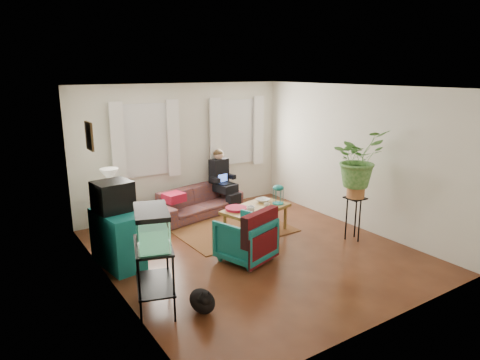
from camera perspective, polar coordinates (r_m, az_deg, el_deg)
floor at (r=7.04m, az=1.81°, el=-9.39°), size 4.50×5.00×0.01m
ceiling at (r=6.44m, az=1.99°, el=12.27°), size 4.50×5.00×0.01m
wall_back at (r=8.74m, az=-7.58°, el=4.14°), size 4.50×0.01×2.60m
wall_front at (r=4.87m, az=19.09°, el=-4.83°), size 4.50×0.01×2.60m
wall_left at (r=5.68m, az=-17.05°, el=-1.99°), size 0.01×5.00×2.60m
wall_right at (r=8.10m, az=15.06°, el=2.95°), size 0.01×5.00×2.60m
window_left at (r=8.37m, az=-12.53°, el=5.21°), size 1.08×0.04×1.38m
window_right at (r=9.29m, az=-0.58°, el=6.43°), size 1.08×0.04×1.38m
curtains_left at (r=8.30m, az=-12.33°, el=5.14°), size 1.36×0.06×1.50m
curtains_right at (r=9.22m, az=-0.31°, el=6.37°), size 1.36×0.06×1.50m
picture_frame at (r=6.36m, az=-19.38°, el=5.55°), size 0.04×0.32×0.40m
area_rug at (r=7.93m, az=-1.18°, el=-6.52°), size 2.03×1.64×0.01m
sofa at (r=8.58m, az=-5.80°, el=-2.36°), size 2.02×1.12×0.75m
seated_person at (r=8.96m, az=-2.42°, el=-0.28°), size 0.59×0.67×1.14m
side_table at (r=8.01m, az=-16.62°, el=-4.63°), size 0.54×0.54×0.62m
table_lamp at (r=7.84m, az=-16.92°, el=-0.63°), size 0.40×0.40×0.57m
dresser at (r=6.64m, az=-16.02°, el=-7.57°), size 0.59×0.98×0.83m
crt_tv at (r=6.53m, az=-16.61°, el=-2.08°), size 0.57×0.53×0.44m
aquarium_stand at (r=5.37m, az=-11.31°, el=-12.59°), size 0.64×0.85×0.85m
aquarium at (r=5.12m, az=-11.67°, el=-6.09°), size 0.57×0.78×0.45m
black_cat at (r=5.35m, az=-5.08°, el=-15.48°), size 0.37×0.48×0.36m
armchair at (r=6.58m, az=0.73°, el=-7.60°), size 0.91×0.88×0.75m
serape_throw at (r=6.36m, az=2.81°, el=-6.89°), size 0.77×0.40×0.62m
coffee_table at (r=7.62m, az=2.13°, el=-5.45°), size 1.35×0.96×0.51m
cup_a at (r=7.25m, az=1.43°, el=-3.94°), size 0.17×0.17×0.11m
cup_b at (r=7.44m, az=3.61°, el=-3.49°), size 0.14×0.14×0.10m
bowl at (r=7.84m, az=3.08°, el=-2.71°), size 0.29×0.29×0.06m
snack_tray at (r=7.39m, az=-0.49°, el=-3.83°), size 0.46×0.46×0.04m
birdcage at (r=7.70m, az=5.11°, el=-1.92°), size 0.24×0.24×0.35m
plant_stand at (r=7.60m, az=14.93°, el=-4.99°), size 0.33×0.33×0.76m
potted_plant at (r=7.36m, az=15.38°, el=1.65°), size 0.88×0.76×0.96m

